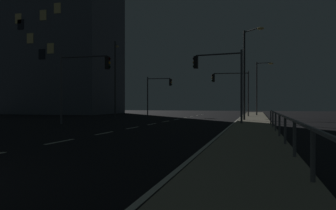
# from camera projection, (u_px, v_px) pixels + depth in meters

# --- Properties ---
(ground_plane) EXTENTS (112.00, 112.00, 0.00)m
(ground_plane) POSITION_uv_depth(u_px,v_px,m) (135.00, 127.00, 21.38)
(ground_plane) COLOR black
(ground_plane) RESTS_ON ground
(sidewalk_right) EXTENTS (2.65, 77.00, 0.14)m
(sidewalk_right) POSITION_uv_depth(u_px,v_px,m) (253.00, 129.00, 19.38)
(sidewalk_right) COLOR gray
(sidewalk_right) RESTS_ON ground
(lane_markings_center) EXTENTS (0.14, 50.00, 0.01)m
(lane_markings_center) POSITION_uv_depth(u_px,v_px,m) (152.00, 124.00, 24.75)
(lane_markings_center) COLOR silver
(lane_markings_center) RESTS_ON ground
(lane_edge_line) EXTENTS (0.14, 53.00, 0.01)m
(lane_edge_line) POSITION_uv_depth(u_px,v_px,m) (232.00, 124.00, 24.62)
(lane_edge_line) COLOR silver
(lane_edge_line) RESTS_ON ground
(traffic_light_near_left) EXTENTS (3.80, 0.65, 5.41)m
(traffic_light_near_left) POSITION_uv_depth(u_px,v_px,m) (220.00, 72.00, 24.21)
(traffic_light_near_left) COLOR #4C4C51
(traffic_light_near_left) RESTS_ON sidewalk_right
(traffic_light_mid_left) EXTENTS (3.52, 0.48, 5.30)m
(traffic_light_mid_left) POSITION_uv_depth(u_px,v_px,m) (158.00, 88.00, 44.09)
(traffic_light_mid_left) COLOR #38383D
(traffic_light_mid_left) RESTS_ON ground
(traffic_light_far_center) EXTENTS (4.29, 0.78, 5.26)m
(traffic_light_far_center) POSITION_uv_depth(u_px,v_px,m) (232.00, 84.00, 37.62)
(traffic_light_far_center) COLOR #4C4C51
(traffic_light_far_center) RESTS_ON sidewalk_right
(traffic_light_overhead_east) EXTENTS (4.17, 0.35, 5.38)m
(traffic_light_overhead_east) POSITION_uv_depth(u_px,v_px,m) (82.00, 74.00, 24.31)
(traffic_light_overhead_east) COLOR #4C4C51
(traffic_light_overhead_east) RESTS_ON ground
(street_lamp_across_street) EXTENTS (2.11, 0.44, 6.77)m
(street_lamp_across_street) POSITION_uv_depth(u_px,v_px,m) (260.00, 83.00, 40.92)
(street_lamp_across_street) COLOR #4C4C51
(street_lamp_across_street) RESTS_ON sidewalk_right
(street_lamp_corner) EXTENTS (1.75, 1.83, 7.97)m
(street_lamp_corner) POSITION_uv_depth(u_px,v_px,m) (247.00, 66.00, 28.35)
(street_lamp_corner) COLOR #2D3033
(street_lamp_corner) RESTS_ON sidewalk_right
(street_lamp_mid_block) EXTENTS (0.97, 1.94, 8.36)m
(street_lamp_mid_block) POSITION_uv_depth(u_px,v_px,m) (115.00, 73.00, 35.15)
(street_lamp_mid_block) COLOR #2D3033
(street_lamp_mid_block) RESTS_ON ground
(barrier_fence) EXTENTS (0.09, 23.04, 0.98)m
(barrier_fence) POSITION_uv_depth(u_px,v_px,m) (285.00, 123.00, 11.33)
(barrier_fence) COLOR #59595E
(barrier_fence) RESTS_ON sidewalk_right
(building_distant) EXTENTS (16.27, 11.73, 24.74)m
(building_distant) POSITION_uv_depth(u_px,v_px,m) (65.00, 38.00, 52.56)
(building_distant) COLOR #4C515B
(building_distant) RESTS_ON ground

